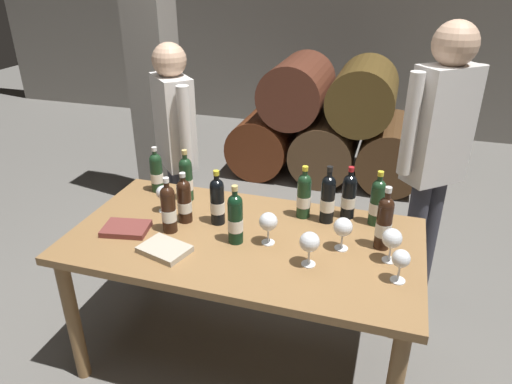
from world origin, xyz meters
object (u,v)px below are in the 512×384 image
Objects in this scene: wine_bottle_2 at (184,200)px; wine_glass_2 at (392,239)px; tasting_notebook at (126,229)px; wine_bottle_9 at (217,201)px; wine_glass_3 at (310,243)px; sommelier_presenting at (437,148)px; dining_table at (244,253)px; wine_bottle_7 at (169,208)px; wine_bottle_5 at (349,196)px; wine_bottle_8 at (186,178)px; wine_bottle_6 at (384,222)px; leather_ledger at (165,249)px; wine_bottle_1 at (377,202)px; wine_bottle_0 at (235,218)px; wine_glass_1 at (401,260)px; wine_glass_4 at (343,228)px; wine_bottle_3 at (156,172)px; wine_glass_5 at (268,222)px; wine_bottle_10 at (328,198)px; taster_seated_left at (176,142)px; wine_glass_0 at (163,193)px.

wine_glass_2 is (1.02, -0.06, -0.00)m from wine_bottle_2.
wine_bottle_9 is at bearing 17.12° from tasting_notebook.
sommelier_presenting is (0.52, 0.89, 0.17)m from wine_glass_3.
wine_bottle_7 is (-0.37, -0.05, 0.22)m from dining_table.
wine_bottle_5 is 0.89m from wine_bottle_8.
wine_bottle_6 is 1.02m from leather_ledger.
leather_ledger is at bearing -148.65° from wine_bottle_1.
wine_bottle_9 is (-0.15, 0.14, -0.00)m from wine_bottle_0.
dining_table is 0.77m from wine_glass_1.
wine_glass_4 is (0.81, -0.03, -0.01)m from wine_bottle_2.
wine_bottle_6 is at bearing -10.42° from wine_bottle_3.
wine_bottle_1 is 0.33m from wine_glass_2.
wine_glass_1 is at bearing -20.41° from wine_bottle_8.
wine_glass_5 reaches higher than dining_table.
wine_bottle_2 is 1.67× the size of wine_glass_4.
wine_glass_3 is (-0.30, -0.24, -0.02)m from wine_bottle_6.
wine_bottle_9 is 1.79× the size of wine_glass_2.
tasting_notebook is at bearing -162.18° from wine_bottle_7.
taster_seated_left is (-1.06, 0.45, 0.03)m from wine_bottle_10.
wine_bottle_6 is 2.07× the size of wine_glass_1.
wine_bottle_3 is 0.86× the size of wine_bottle_6.
tasting_notebook is at bearing -171.59° from wine_glass_4.
wine_glass_3 is (0.37, -0.09, -0.01)m from wine_bottle_0.
wine_bottle_7 is at bearing 173.29° from wine_glass_3.
wine_glass_2 reaches higher than wine_glass_0.
wine_bottle_8 is at bearing 100.44° from wine_bottle_7.
wine_glass_1 reaches higher than tasting_notebook.
wine_bottle_5 is at bearing 26.22° from wine_bottle_7.
dining_table is 0.23m from wine_bottle_0.
wine_bottle_3 is 0.85m from wine_glass_5.
wine_bottle_10 is 0.41m from wine_glass_3.
wine_bottle_0 is 0.17× the size of sommelier_presenting.
wine_bottle_8 reaches higher than tasting_notebook.
wine_bottle_1 is (0.62, 0.37, -0.00)m from wine_bottle_0.
wine_bottle_5 is at bearing 39.47° from wine_bottle_10.
wine_glass_0 is 0.88m from wine_glass_3.
taster_seated_left is (-1.17, 0.68, 0.05)m from wine_glass_4.
taster_seated_left reaches higher than tasting_notebook.
wine_bottle_1 is (0.60, 0.32, 0.22)m from dining_table.
wine_glass_1 is at bearing -34.11° from wine_glass_4.
taster_seated_left is (-1.39, 0.72, 0.05)m from wine_glass_2.
wine_bottle_10 is at bearing 114.91° from wine_glass_4.
wine_glass_0 is (-0.06, -0.16, -0.02)m from wine_bottle_8.
wine_bottle_5 is 0.98× the size of wine_bottle_7.
wine_bottle_8 reaches higher than wine_bottle_2.
wine_bottle_3 is 0.95× the size of wine_bottle_5.
wine_glass_3 is 0.10× the size of sommelier_presenting.
dining_table is at bearing -14.35° from wine_glass_0.
wine_bottle_3 reaches higher than wine_glass_1.
wine_bottle_5 is 0.97m from wine_glass_0.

